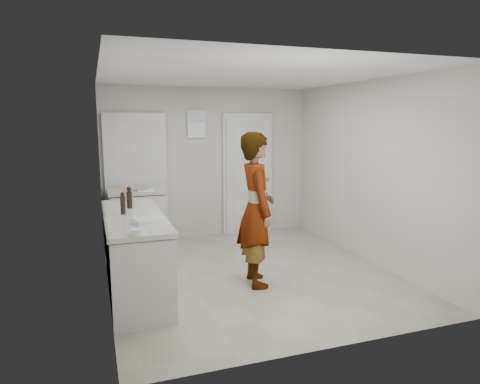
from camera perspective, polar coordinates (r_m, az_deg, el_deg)
name	(u,v)px	position (r m, az deg, el deg)	size (l,w,h in m)	color
ground	(249,272)	(5.68, 1.17, -10.66)	(4.00, 4.00, 0.00)	gray
room_shell	(199,177)	(7.21, -5.49, 2.04)	(4.00, 4.00, 4.00)	#BAB9B0
main_counter	(135,257)	(5.05, -13.80, -8.40)	(0.64, 1.96, 0.93)	silver
side_counter	(137,221)	(6.75, -13.52, -3.84)	(0.84, 0.61, 0.93)	silver
person	(256,210)	(5.07, 2.19, -2.35)	(0.67, 0.44, 1.83)	silver
cake_mix_box	(128,194)	(5.68, -14.71, -0.24)	(0.12, 0.06, 0.20)	#A48152
spice_jar	(129,199)	(5.68, -14.63, -0.87)	(0.05, 0.05, 0.08)	tan
oil_cruet_a	(129,198)	(5.25, -14.55, -0.76)	(0.07, 0.07, 0.26)	black
oil_cruet_b	(123,204)	(4.93, -15.36, -1.49)	(0.06, 0.06, 0.25)	black
baking_dish	(150,220)	(4.47, -11.94, -3.74)	(0.35, 0.28, 0.05)	silver
egg_bowl	(138,232)	(4.04, -13.51, -5.18)	(0.13, 0.13, 0.05)	silver
papers	(146,190)	(6.57, -12.46, 0.29)	(0.22, 0.29, 0.01)	white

